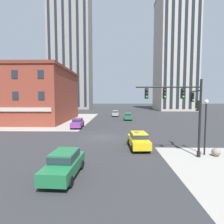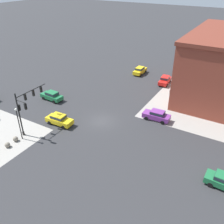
% 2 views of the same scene
% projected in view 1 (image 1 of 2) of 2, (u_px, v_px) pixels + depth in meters
% --- Properties ---
extents(ground_plane, '(320.00, 320.00, 0.00)m').
position_uv_depth(ground_plane, '(102.00, 137.00, 23.88)').
color(ground_plane, '#2D2D30').
extents(sidewalk_far_corner, '(32.00, 32.00, 0.02)m').
position_uv_depth(sidewalk_far_corner, '(28.00, 119.00, 44.22)').
color(sidewalk_far_corner, gray).
rests_on(sidewalk_far_corner, ground).
extents(traffic_signal_main, '(5.76, 2.09, 6.82)m').
position_uv_depth(traffic_signal_main, '(185.00, 106.00, 15.65)').
color(traffic_signal_main, black).
rests_on(traffic_signal_main, ground).
extents(bollard_sphere_curb_a, '(0.75, 0.75, 0.75)m').
position_uv_depth(bollard_sphere_curb_a, '(216.00, 152.00, 15.96)').
color(bollard_sphere_curb_a, gray).
rests_on(bollard_sphere_curb_a, ground).
extents(street_lamp_corner_near, '(0.36, 0.36, 5.06)m').
position_uv_depth(street_lamp_corner_near, '(206.00, 120.00, 16.14)').
color(street_lamp_corner_near, black).
rests_on(street_lamp_corner_near, ground).
extents(car_main_northbound_far, '(2.03, 4.47, 1.68)m').
position_uv_depth(car_main_northbound_far, '(128.00, 116.00, 43.13)').
color(car_main_northbound_far, '#1E6B3D').
rests_on(car_main_northbound_far, ground).
extents(car_main_southbound_near, '(2.01, 4.46, 1.68)m').
position_uv_depth(car_main_southbound_near, '(78.00, 123.00, 31.42)').
color(car_main_southbound_near, '#7A3389').
rests_on(car_main_southbound_near, ground).
extents(car_main_southbound_far, '(2.04, 4.48, 1.68)m').
position_uv_depth(car_main_southbound_far, '(139.00, 140.00, 18.48)').
color(car_main_southbound_far, gold).
rests_on(car_main_southbound_far, ground).
extents(car_cross_westbound, '(2.05, 4.48, 1.68)m').
position_uv_depth(car_cross_westbound, '(64.00, 163.00, 11.76)').
color(car_cross_westbound, '#1E6B3D').
rests_on(car_cross_westbound, ground).
extents(car_main_mid, '(1.91, 4.41, 1.68)m').
position_uv_depth(car_main_mid, '(115.00, 113.00, 51.73)').
color(car_main_mid, '#99999E').
rests_on(car_main_mid, ground).
extents(storefront_block_near_corner, '(23.77, 20.09, 11.90)m').
position_uv_depth(storefront_block_near_corner, '(19.00, 95.00, 41.61)').
color(storefront_block_near_corner, brown).
rests_on(storefront_block_near_corner, ground).
extents(residential_tower_skyline_right, '(15.59, 17.72, 50.25)m').
position_uv_depth(residential_tower_skyline_right, '(175.00, 53.00, 78.51)').
color(residential_tower_skyline_right, '#B2A899').
rests_on(residential_tower_skyline_right, ground).
extents(residential_tower_skyline_left, '(20.18, 14.88, 64.37)m').
position_uv_depth(residential_tower_skyline_left, '(71.00, 44.00, 89.13)').
color(residential_tower_skyline_left, gray).
rests_on(residential_tower_skyline_left, ground).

